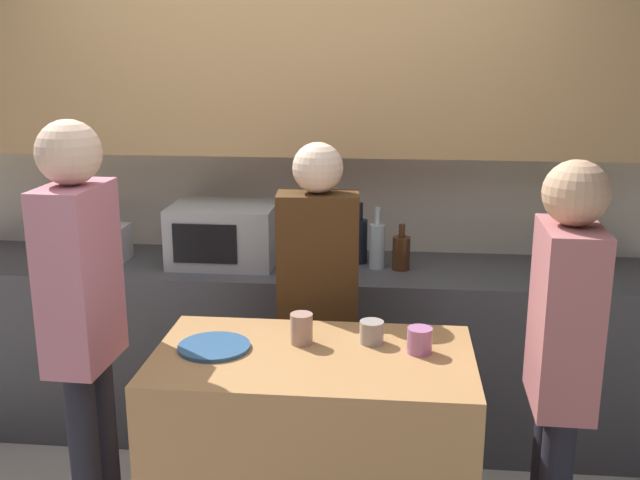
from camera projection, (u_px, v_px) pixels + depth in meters
back_wall at (299, 133)px, 3.85m from camera, size 6.40×0.40×2.70m
back_counter at (294, 349)px, 3.87m from camera, size 3.60×0.62×0.91m
kitchen_island at (313, 471)px, 2.75m from camera, size 1.13×0.65×0.93m
microwave at (224, 234)px, 3.76m from camera, size 0.52×0.39×0.30m
toaster at (103, 242)px, 3.83m from camera, size 0.26×0.16×0.18m
potted_plant at (578, 233)px, 3.58m from camera, size 0.14×0.14×0.39m
bottle_0 at (360, 240)px, 3.77m from camera, size 0.08×0.08×0.31m
bottle_1 at (377, 245)px, 3.68m from camera, size 0.08×0.08×0.31m
bottle_2 at (401, 252)px, 3.66m from camera, size 0.09×0.09×0.23m
plate_on_island at (214, 347)px, 2.68m from camera, size 0.26×0.26×0.01m
cup_0 at (372, 332)px, 2.72m from camera, size 0.09×0.09×0.08m
cup_1 at (301, 329)px, 2.71m from camera, size 0.08×0.08×0.11m
cup_2 at (420, 340)px, 2.64m from camera, size 0.09×0.09×0.09m
person_left at (83, 311)px, 2.72m from camera, size 0.23×0.35×1.74m
person_center at (318, 295)px, 3.20m from camera, size 0.35×0.21×1.60m
person_right at (562, 355)px, 2.52m from camera, size 0.21×0.34×1.63m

